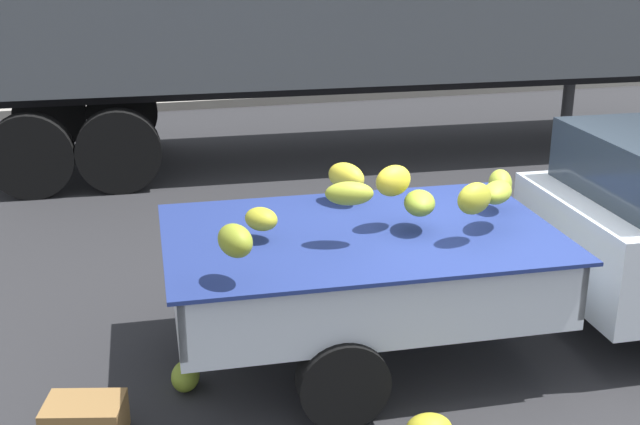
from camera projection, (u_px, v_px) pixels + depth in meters
name	position (u px, v px, depth m)	size (l,w,h in m)	color
ground	(488.00, 358.00, 6.51)	(220.00, 220.00, 0.00)	#28282B
curb_strip	(257.00, 98.00, 15.88)	(80.00, 0.80, 0.16)	gray
pickup_truck	(609.00, 234.00, 6.65)	(5.32, 2.08, 1.70)	silver
fallen_banana_bunch_near_tailgate	(185.00, 376.00, 6.04)	(0.29, 0.21, 0.22)	olive
produce_crate	(85.00, 420.00, 5.45)	(0.52, 0.36, 0.28)	olive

